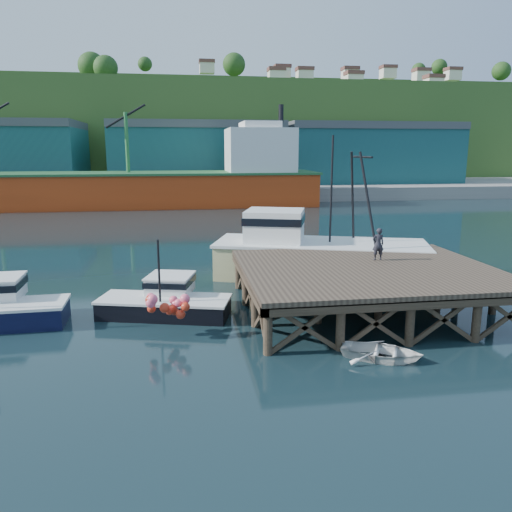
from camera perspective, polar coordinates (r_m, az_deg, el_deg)
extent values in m
plane|color=black|center=(23.73, -0.18, -6.73)|extent=(300.00, 300.00, 0.00)
cube|color=brown|center=(24.57, 12.61, -1.51)|extent=(12.00, 10.00, 0.25)
cube|color=#473828|center=(20.36, 17.52, -5.33)|extent=(12.00, 0.30, 0.35)
cylinder|color=#473828|center=(19.06, 1.36, -8.97)|extent=(0.36, 0.36, 2.60)
cylinder|color=#473828|center=(27.94, -2.03, -2.12)|extent=(0.36, 0.36, 2.60)
cylinder|color=#473828|center=(31.35, 19.14, -1.22)|extent=(0.36, 0.36, 2.60)
cube|color=gray|center=(92.51, -6.75, 7.85)|extent=(160.00, 40.00, 2.00)
cube|color=#1B5959|center=(87.28, -6.71, 11.22)|extent=(28.00, 16.00, 9.00)
cube|color=#1B5959|center=(93.38, 12.38, 11.08)|extent=(30.00, 16.00, 9.00)
cube|color=#C53C12|center=(70.95, -15.89, 7.20)|extent=(55.00, 9.50, 4.40)
cube|color=#26592D|center=(70.81, -15.99, 9.05)|extent=(55.50, 10.00, 0.30)
cube|color=silver|center=(71.12, 0.41, 11.94)|extent=(9.00, 9.00, 6.00)
cube|color=silver|center=(71.19, 0.41, 14.59)|extent=(5.00, 7.00, 1.20)
cylinder|color=black|center=(71.83, 2.87, 15.92)|extent=(0.70, 0.70, 2.50)
cube|color=#2D511E|center=(122.30, -7.42, 13.53)|extent=(220.00, 50.00, 22.00)
cube|color=black|center=(23.78, -10.42, -5.84)|extent=(6.32, 3.69, 0.82)
cube|color=silver|center=(23.66, -10.46, -4.85)|extent=(6.44, 3.76, 0.11)
cube|color=silver|center=(24.53, -9.77, -3.25)|extent=(2.43, 2.43, 0.82)
cube|color=black|center=(24.49, -9.78, -2.84)|extent=(2.56, 2.56, 0.27)
cylinder|color=black|center=(22.73, -11.03, -1.79)|extent=(0.10, 0.10, 2.93)
sphere|color=#FF5D7B|center=(21.18, -11.08, -6.43)|extent=(0.38, 0.38, 0.38)
sphere|color=#FF5D7B|center=(21.27, -8.85, -5.74)|extent=(0.38, 0.38, 0.38)
sphere|color=red|center=(20.79, -9.88, -5.67)|extent=(0.38, 0.38, 0.38)
cube|color=beige|center=(30.64, 7.36, -0.53)|extent=(13.14, 7.92, 2.03)
cube|color=silver|center=(30.43, 7.41, 1.44)|extent=(13.42, 8.21, 0.17)
cube|color=silver|center=(29.61, 2.20, 3.13)|extent=(4.20, 4.05, 2.03)
cube|color=black|center=(29.54, 2.20, 3.99)|extent=(4.34, 4.20, 0.45)
cylinder|color=black|center=(30.19, 8.60, 7.06)|extent=(0.12, 0.12, 6.77)
imported|color=white|center=(19.38, 14.16, -10.56)|extent=(3.61, 3.26, 0.61)
imported|color=#22212A|center=(26.02, 13.78, 1.33)|extent=(0.63, 0.45, 1.66)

